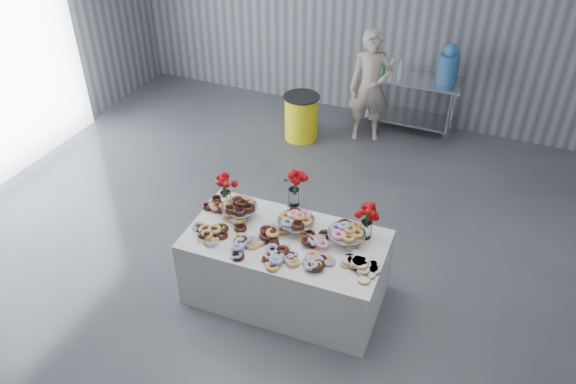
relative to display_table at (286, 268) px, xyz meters
name	(u,v)px	position (x,y,z in m)	size (l,w,h in m)	color
ground	(246,302)	(-0.33, -0.26, -0.38)	(9.00, 9.00, 0.00)	#3B3E44
room_walls	(203,44)	(-0.60, -0.19, 2.26)	(8.04, 9.04, 4.02)	gray
display_table	(286,268)	(0.00, 0.00, 0.00)	(1.90, 1.00, 0.75)	white
prep_table	(408,94)	(0.29, 3.84, 0.24)	(1.50, 0.60, 0.90)	silver
donut_mounds	(284,238)	(0.00, -0.05, 0.42)	(1.80, 0.80, 0.09)	#DDB451
cake_stand_left	(239,205)	(-0.55, 0.13, 0.52)	(0.36, 0.36, 0.17)	silver
cake_stand_mid	(296,219)	(0.05, 0.15, 0.52)	(0.36, 0.36, 0.17)	silver
cake_stand_right	(347,231)	(0.54, 0.17, 0.52)	(0.36, 0.36, 0.17)	silver
danish_pile	(358,264)	(0.75, -0.13, 0.43)	(0.48, 0.48, 0.11)	white
bouquet_left	(225,183)	(-0.76, 0.23, 0.67)	(0.26, 0.26, 0.42)	white
bouquet_right	(368,212)	(0.69, 0.32, 0.67)	(0.26, 0.26, 0.42)	white
bouquet_center	(294,185)	(-0.06, 0.35, 0.75)	(0.26, 0.26, 0.57)	silver
water_jug	(448,65)	(0.79, 3.84, 0.77)	(0.28, 0.28, 0.55)	#3B7EC9
drink_bottles	(388,66)	(-0.03, 3.74, 0.66)	(0.54, 0.08, 0.27)	#268C33
person	(370,87)	(-0.18, 3.44, 0.44)	(0.60, 0.39, 1.64)	#CC8C93
trash_barrel	(301,117)	(-1.07, 3.06, -0.04)	(0.53, 0.53, 0.68)	yellow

